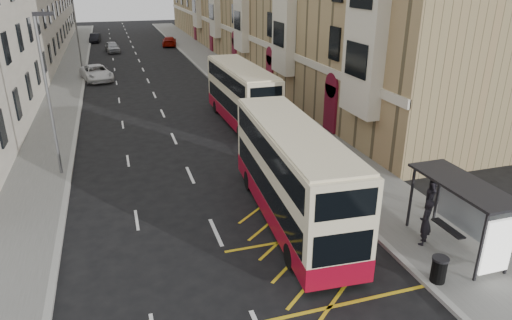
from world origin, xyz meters
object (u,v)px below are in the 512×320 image
object	(u,v)px
car_dark	(95,38)
double_decker_front	(292,174)
white_van	(96,73)
car_silver	(112,47)
street_lamp_near	(48,88)
pedestrian_near	(426,222)
street_lamp_far	(77,26)
double_decker_rear	(241,95)
bus_shelter	(471,205)
pedestrian_mid	(435,190)
litter_bin	(439,269)
car_red	(169,41)
pedestrian_far	(349,182)

from	to	relation	value
car_dark	double_decker_front	bearing A→B (deg)	-76.17
white_van	car_silver	xyz separation A→B (m)	(1.89, 17.86, -0.03)
double_decker_front	white_van	bearing A→B (deg)	107.95
street_lamp_near	pedestrian_near	world-z (taller)	street_lamp_near
pedestrian_near	street_lamp_far	bearing A→B (deg)	-112.97
double_decker_rear	car_dark	xyz separation A→B (m)	(-10.20, 47.09, -1.40)
bus_shelter	car_dark	world-z (taller)	bus_shelter
pedestrian_mid	white_van	size ratio (longest dim) A/B	0.32
street_lamp_far	litter_bin	xyz separation A→B (m)	(12.70, -43.55, -4.01)
car_red	pedestrian_far	bearing A→B (deg)	100.09
double_decker_front	pedestrian_mid	distance (m)	6.48
pedestrian_mid	car_silver	world-z (taller)	pedestrian_mid
litter_bin	white_van	xyz separation A→B (m)	(-11.13, 37.26, 0.12)
pedestrian_far	car_red	xyz separation A→B (m)	(-1.15, 52.50, -0.34)
pedestrian_near	white_van	bearing A→B (deg)	-112.23
bus_shelter	pedestrian_far	size ratio (longest dim) A/B	2.43
litter_bin	car_red	size ratio (longest dim) A/B	0.19
litter_bin	white_van	distance (m)	38.88
bus_shelter	pedestrian_mid	size ratio (longest dim) A/B	2.51
double_decker_rear	car_silver	xyz separation A→B (m)	(-7.88, 35.86, -1.35)
car_silver	pedestrian_mid	bearing A→B (deg)	-82.41
pedestrian_far	pedestrian_near	bearing A→B (deg)	135.99
street_lamp_near	white_van	distance (m)	24.08
double_decker_front	car_silver	size ratio (longest dim) A/B	2.51
street_lamp_far	pedestrian_far	xyz separation A→B (m)	(12.70, -37.28, -3.61)
double_decker_rear	car_dark	distance (m)	48.20
street_lamp_far	white_van	bearing A→B (deg)	-75.95
pedestrian_near	white_van	distance (m)	37.16
litter_bin	street_lamp_far	bearing A→B (deg)	106.26
pedestrian_near	street_lamp_near	bearing A→B (deg)	-81.10
bus_shelter	white_van	xyz separation A→B (m)	(-13.12, 36.10, -1.39)
double_decker_rear	litter_bin	world-z (taller)	double_decker_rear
street_lamp_far	litter_bin	distance (m)	45.54
bus_shelter	double_decker_front	world-z (taller)	double_decker_front
street_lamp_far	car_red	distance (m)	19.51
pedestrian_mid	car_dark	distance (m)	63.62
car_dark	car_red	size ratio (longest dim) A/B	0.85
bus_shelter	pedestrian_near	distance (m)	1.76
litter_bin	car_dark	bearing A→B (deg)	99.87
double_decker_front	car_red	size ratio (longest dim) A/B	2.21
street_lamp_near	street_lamp_far	distance (m)	30.00
double_decker_front	litter_bin	distance (m)	6.59
pedestrian_near	car_red	world-z (taller)	pedestrian_near
street_lamp_near	car_dark	world-z (taller)	street_lamp_near
bus_shelter	car_silver	bearing A→B (deg)	101.75
car_dark	pedestrian_far	bearing A→B (deg)	-73.25
car_red	car_silver	bearing A→B (deg)	33.08
street_lamp_near	car_silver	xyz separation A→B (m)	(3.47, 41.57, -3.92)
street_lamp_far	car_silver	size ratio (longest dim) A/B	1.91
bus_shelter	car_red	size ratio (longest dim) A/B	0.90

